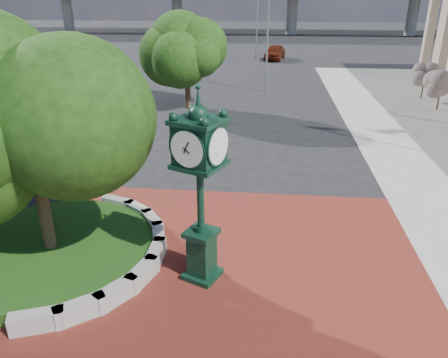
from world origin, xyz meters
The scene contains 12 objects.
ground centered at (0.00, 0.00, 0.00)m, with size 200.00×200.00×0.00m, color black.
plaza centered at (0.00, -1.00, 0.02)m, with size 12.00×12.00×0.04m, color maroon.
planter_wall centered at (-2.71, 0.00, 0.27)m, with size 2.96×6.77×0.54m.
grass_bed centered at (-5.00, 0.00, 0.20)m, with size 6.10×6.10×0.40m, color #174313.
tree_planter centered at (-5.00, 0.00, 3.72)m, with size 5.20×5.20×6.33m.
tree_street centered at (-4.00, 18.00, 3.24)m, with size 4.40×4.40×5.45m.
post_clock centered at (-0.35, -0.55, 2.93)m, with size 1.39×1.39×5.33m.
parked_car centered at (1.94, 40.37, 0.80)m, with size 1.90×4.72×1.61m, color #4F1A0B.
street_lamp_near centered at (1.31, 23.30, 4.78)m, with size 1.79×0.68×8.16m.
street_lamp_far centered at (0.05, 40.44, 4.89)m, with size 1.87×0.36×8.35m.
shrub_mid centered at (12.49, 18.99, 1.59)m, with size 1.20×1.20×2.20m.
shrub_far centered at (12.42, 22.11, 1.59)m, with size 1.20×1.20×2.20m.
Camera 1 is at (1.26, -10.56, 7.47)m, focal length 35.00 mm.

